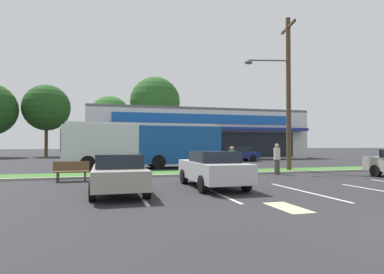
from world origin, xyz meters
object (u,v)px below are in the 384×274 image
at_px(pedestrian_by_pole, 232,161).
at_px(city_bus, 144,144).
at_px(car_3, 119,173).
at_px(car_2, 213,168).
at_px(car_4, 190,155).
at_px(bus_stop_bench, 72,171).
at_px(utility_pole, 286,89).
at_px(car_0, 237,154).
at_px(pedestrian_near_bench, 277,159).

bearing_deg(pedestrian_by_pole, city_bus, 106.72).
xyz_separation_m(car_3, pedestrian_by_pole, (6.39, 4.90, 0.08)).
height_order(car_2, car_4, car_2).
bearing_deg(car_3, bus_stop_bench, 24.54).
xyz_separation_m(utility_pole, pedestrian_by_pole, (-4.44, -1.57, -4.50)).
distance_m(city_bus, car_0, 12.37).
bearing_deg(car_0, pedestrian_near_bench, 75.81).
bearing_deg(car_4, car_2, 77.96).
relative_size(pedestrian_near_bench, pedestrian_by_pole, 1.10).
xyz_separation_m(car_0, car_2, (-8.84, -17.84, 0.01)).
relative_size(bus_stop_bench, car_0, 0.36).
height_order(city_bus, car_4, city_bus).
distance_m(car_3, pedestrian_by_pole, 8.05).
relative_size(bus_stop_bench, car_3, 0.35).
height_order(city_bus, pedestrian_near_bench, city_bus).
bearing_deg(bus_stop_bench, pedestrian_near_bench, -177.50).
relative_size(car_0, car_4, 1.07).
distance_m(bus_stop_bench, car_2, 6.85).
xyz_separation_m(car_3, pedestrian_near_bench, (9.16, 4.82, 0.16)).
xyz_separation_m(city_bus, bus_stop_bench, (-4.28, -7.33, -1.26)).
bearing_deg(car_0, city_bus, 33.37).
bearing_deg(city_bus, car_0, -148.24).
height_order(utility_pole, city_bus, utility_pole).
distance_m(car_3, car_4, 19.88).
xyz_separation_m(utility_pole, car_3, (-10.83, -6.47, -4.59)).
bearing_deg(pedestrian_by_pole, car_0, 50.96).
xyz_separation_m(pedestrian_near_bench, pedestrian_by_pole, (-2.77, 0.08, -0.08)).
bearing_deg(bus_stop_bench, car_4, -124.15).
relative_size(utility_pole, city_bus, 0.89).
bearing_deg(utility_pole, car_3, -149.14).
height_order(bus_stop_bench, car_4, car_4).
bearing_deg(car_3, pedestrian_by_pole, -52.52).
relative_size(city_bus, bus_stop_bench, 7.00).
relative_size(car_2, pedestrian_near_bench, 2.53).
distance_m(city_bus, bus_stop_bench, 8.58).
xyz_separation_m(city_bus, car_0, (10.30, 6.78, -1.00)).
bearing_deg(car_2, car_0, -26.37).
xyz_separation_m(utility_pole, car_2, (-7.06, -5.86, -4.56)).
bearing_deg(pedestrian_by_pole, pedestrian_near_bench, -15.99).
height_order(utility_pole, bus_stop_bench, utility_pole).
bearing_deg(city_bus, pedestrian_by_pole, 119.50).
distance_m(utility_pole, bus_stop_bench, 13.85).
xyz_separation_m(city_bus, car_2, (1.46, -11.06, -1.00)).
bearing_deg(car_4, utility_pole, 105.36).
distance_m(utility_pole, pedestrian_by_pole, 6.52).
height_order(bus_stop_bench, pedestrian_near_bench, pedestrian_near_bench).
bearing_deg(utility_pole, bus_stop_bench, -170.54).
relative_size(city_bus, car_0, 2.52).
height_order(car_0, pedestrian_near_bench, pedestrian_near_bench).
relative_size(car_2, car_3, 0.99).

